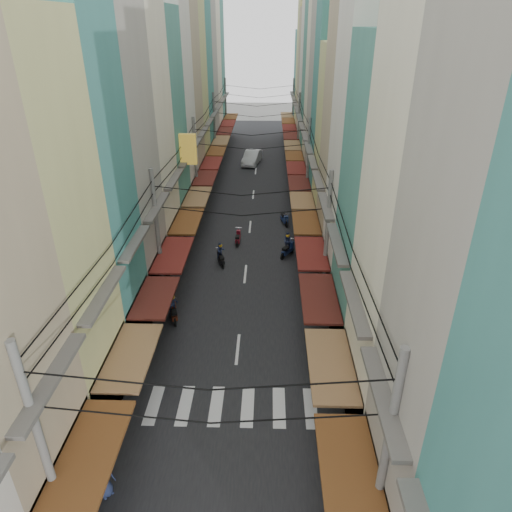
% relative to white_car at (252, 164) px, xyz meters
% --- Properties ---
extents(ground, '(160.00, 160.00, 0.00)m').
position_rel_white_car_xyz_m(ground, '(0.54, -32.97, 0.00)').
color(ground, slate).
rests_on(ground, ground).
extents(road, '(10.00, 80.00, 0.02)m').
position_rel_white_car_xyz_m(road, '(0.54, -12.97, 0.01)').
color(road, black).
rests_on(road, ground).
extents(sidewalk_left, '(3.00, 80.00, 0.06)m').
position_rel_white_car_xyz_m(sidewalk_left, '(-5.96, -12.97, 0.03)').
color(sidewalk_left, gray).
rests_on(sidewalk_left, ground).
extents(sidewalk_right, '(3.00, 80.00, 0.06)m').
position_rel_white_car_xyz_m(sidewalk_right, '(7.04, -12.97, 0.03)').
color(sidewalk_right, gray).
rests_on(sidewalk_right, ground).
extents(crosswalk, '(7.55, 2.40, 0.01)m').
position_rel_white_car_xyz_m(crosswalk, '(0.54, -38.97, 0.03)').
color(crosswalk, silver).
rests_on(crosswalk, ground).
extents(building_row_left, '(7.80, 67.67, 23.70)m').
position_rel_white_car_xyz_m(building_row_left, '(-7.38, -16.41, 9.78)').
color(building_row_left, silver).
rests_on(building_row_left, ground).
extents(building_row_right, '(7.80, 68.98, 22.59)m').
position_rel_white_car_xyz_m(building_row_right, '(8.45, -16.53, 9.41)').
color(building_row_right, teal).
rests_on(building_row_right, ground).
extents(utility_poles, '(10.20, 66.13, 8.20)m').
position_rel_white_car_xyz_m(utility_poles, '(0.54, -17.96, 6.59)').
color(utility_poles, slate).
rests_on(utility_poles, ground).
extents(white_car, '(5.89, 3.06, 1.98)m').
position_rel_white_car_xyz_m(white_car, '(0.00, 0.00, 0.00)').
color(white_car, silver).
rests_on(white_car, ground).
extents(bicycle, '(1.67, 0.74, 1.12)m').
position_rel_white_car_xyz_m(bicycle, '(8.03, -30.13, 0.00)').
color(bicycle, black).
rests_on(bicycle, ground).
extents(moving_scooters, '(7.25, 15.96, 1.85)m').
position_rel_white_car_xyz_m(moving_scooters, '(0.41, -25.41, 0.52)').
color(moving_scooters, black).
rests_on(moving_scooters, ground).
extents(parked_scooters, '(13.30, 15.94, 0.95)m').
position_rel_white_car_xyz_m(parked_scooters, '(5.02, -36.96, 0.45)').
color(parked_scooters, black).
rests_on(parked_scooters, ground).
extents(pedestrians, '(13.73, 26.00, 2.18)m').
position_rel_white_car_xyz_m(pedestrians, '(-4.34, -29.68, 1.03)').
color(pedestrians, '#2B222D').
rests_on(pedestrians, ground).
extents(market_umbrella, '(2.41, 2.41, 2.54)m').
position_rel_white_car_xyz_m(market_umbrella, '(7.31, -37.75, 2.24)').
color(market_umbrella, '#B2B2B7').
rests_on(market_umbrella, ground).
extents(traffic_sign, '(0.10, 0.61, 2.78)m').
position_rel_white_car_xyz_m(traffic_sign, '(6.18, -32.78, 2.01)').
color(traffic_sign, slate).
rests_on(traffic_sign, ground).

